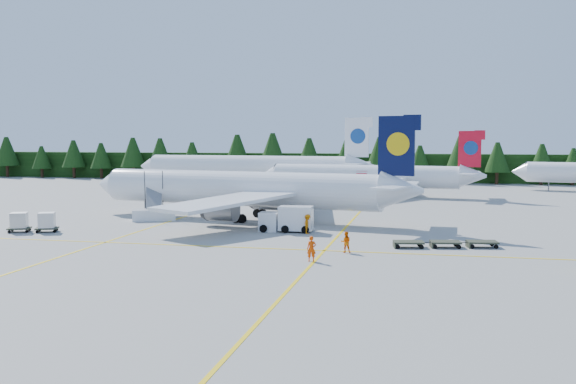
% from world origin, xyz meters
% --- Properties ---
extents(ground, '(320.00, 320.00, 0.00)m').
position_xyz_m(ground, '(0.00, 0.00, 0.00)').
color(ground, gray).
rests_on(ground, ground).
extents(taxi_stripe_a, '(0.25, 120.00, 0.01)m').
position_xyz_m(taxi_stripe_a, '(-14.00, 20.00, 0.01)').
color(taxi_stripe_a, yellow).
rests_on(taxi_stripe_a, ground).
extents(taxi_stripe_b, '(0.25, 120.00, 0.01)m').
position_xyz_m(taxi_stripe_b, '(6.00, 20.00, 0.01)').
color(taxi_stripe_b, yellow).
rests_on(taxi_stripe_b, ground).
extents(taxi_stripe_cross, '(80.00, 0.25, 0.01)m').
position_xyz_m(taxi_stripe_cross, '(0.00, -6.00, 0.01)').
color(taxi_stripe_cross, yellow).
rests_on(taxi_stripe_cross, ground).
extents(treeline_hedge, '(220.00, 4.00, 6.00)m').
position_xyz_m(treeline_hedge, '(0.00, 82.00, 3.00)').
color(treeline_hedge, black).
rests_on(treeline_hedge, ground).
extents(airliner_navy, '(39.77, 32.43, 11.66)m').
position_xyz_m(airliner_navy, '(-7.63, 12.42, 3.51)').
color(airliner_navy, white).
rests_on(airliner_navy, ground).
extents(airliner_red, '(35.87, 29.31, 10.47)m').
position_xyz_m(airliner_red, '(3.64, 46.40, 3.15)').
color(airliner_red, white).
rests_on(airliner_red, ground).
extents(airliner_far_left, '(44.43, 7.92, 12.92)m').
position_xyz_m(airliner_far_left, '(-19.37, 55.08, 4.05)').
color(airliner_far_left, white).
rests_on(airliner_far_left, ground).
extents(airstairs, '(5.72, 7.30, 4.30)m').
position_xyz_m(airstairs, '(-16.38, 9.97, 0.94)').
color(airstairs, white).
rests_on(airstairs, ground).
extents(service_truck, '(5.40, 2.12, 2.58)m').
position_xyz_m(service_truck, '(0.54, 4.02, 1.28)').
color(service_truck, silver).
rests_on(service_truck, ground).
extents(dolly_train, '(8.95, 3.42, 0.15)m').
position_xyz_m(dolly_train, '(15.93, -2.23, 0.48)').
color(dolly_train, '#343829').
rests_on(dolly_train, ground).
extents(uld_pair, '(5.29, 2.98, 1.64)m').
position_xyz_m(uld_pair, '(-24.16, -1.67, 1.11)').
color(uld_pair, '#343829').
rests_on(uld_pair, ground).
extents(crew_a, '(0.74, 0.51, 1.94)m').
position_xyz_m(crew_a, '(5.78, -10.83, 0.97)').
color(crew_a, '#E74304').
rests_on(crew_a, ground).
extents(crew_b, '(0.94, 0.79, 1.73)m').
position_xyz_m(crew_b, '(7.86, -6.46, 0.87)').
color(crew_b, '#FF6D05').
rests_on(crew_b, ground).
extents(crew_c, '(0.63, 0.86, 1.93)m').
position_xyz_m(crew_c, '(2.90, 3.02, 0.96)').
color(crew_c, '#DA6B04').
rests_on(crew_c, ground).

